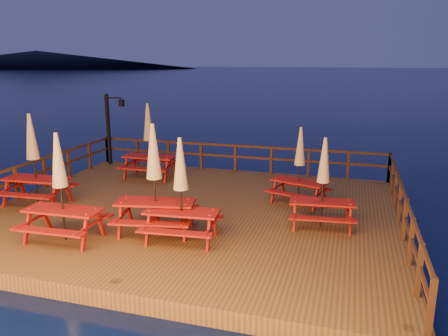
# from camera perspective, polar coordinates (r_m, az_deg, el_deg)

# --- Properties ---
(ground) EXTENTS (500.00, 500.00, 0.00)m
(ground) POSITION_cam_1_polar(r_m,az_deg,el_deg) (13.47, -3.93, -7.01)
(ground) COLOR #051132
(ground) RESTS_ON ground
(deck) EXTENTS (12.00, 10.00, 0.40)m
(deck) POSITION_cam_1_polar(r_m,az_deg,el_deg) (13.39, -3.94, -6.21)
(deck) COLOR #4F3719
(deck) RESTS_ON ground
(deck_piles) EXTENTS (11.44, 9.44, 1.40)m
(deck_piles) POSITION_cam_1_polar(r_m,az_deg,el_deg) (13.58, -3.91, -8.19)
(deck_piles) COLOR #391C12
(deck_piles) RESTS_ON ground
(railing) EXTENTS (11.80, 9.75, 1.10)m
(railing) POSITION_cam_1_polar(r_m,az_deg,el_deg) (14.71, -1.60, -0.38)
(railing) COLOR #391C12
(railing) RESTS_ON deck
(lamp_post) EXTENTS (0.85, 0.18, 3.00)m
(lamp_post) POSITION_cam_1_polar(r_m,az_deg,el_deg) (19.22, -14.51, 5.74)
(lamp_post) COLOR black
(lamp_post) RESTS_ON deck
(headland_left) EXTENTS (180.00, 84.00, 9.00)m
(headland_left) POSITION_cam_1_polar(r_m,az_deg,el_deg) (260.28, -23.30, 12.91)
(headland_left) COLOR black
(headland_left) RESTS_ON ground
(picnic_table_0) EXTENTS (1.88, 1.61, 2.46)m
(picnic_table_0) POSITION_cam_1_polar(r_m,az_deg,el_deg) (11.85, 12.83, -1.74)
(picnic_table_0) COLOR maroon
(picnic_table_0) RESTS_ON deck
(picnic_table_1) EXTENTS (1.96, 1.67, 2.63)m
(picnic_table_1) POSITION_cam_1_polar(r_m,az_deg,el_deg) (10.70, -5.65, -2.69)
(picnic_table_1) COLOR maroon
(picnic_table_1) RESTS_ON deck
(picnic_table_2) EXTENTS (2.02, 1.67, 2.84)m
(picnic_table_2) POSITION_cam_1_polar(r_m,az_deg,el_deg) (16.71, -9.79, 3.66)
(picnic_table_2) COLOR maroon
(picnic_table_2) RESTS_ON deck
(picnic_table_3) EXTENTS (2.04, 1.84, 2.42)m
(picnic_table_3) POSITION_cam_1_polar(r_m,az_deg,el_deg) (13.72, 9.85, 0.47)
(picnic_table_3) COLOR maroon
(picnic_table_3) RESTS_ON deck
(picnic_table_4) EXTENTS (1.96, 1.64, 2.73)m
(picnic_table_4) POSITION_cam_1_polar(r_m,az_deg,el_deg) (11.41, -20.57, -2.18)
(picnic_table_4) COLOR maroon
(picnic_table_4) RESTS_ON deck
(picnic_table_5) EXTENTS (2.29, 2.01, 2.88)m
(picnic_table_5) POSITION_cam_1_polar(r_m,az_deg,el_deg) (11.26, -9.08, -1.24)
(picnic_table_5) COLOR maroon
(picnic_table_5) RESTS_ON deck
(picnic_table_6) EXTENTS (2.09, 1.76, 2.85)m
(picnic_table_6) POSITION_cam_1_polar(r_m,az_deg,el_deg) (14.56, -23.63, 1.17)
(picnic_table_6) COLOR maroon
(picnic_table_6) RESTS_ON deck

